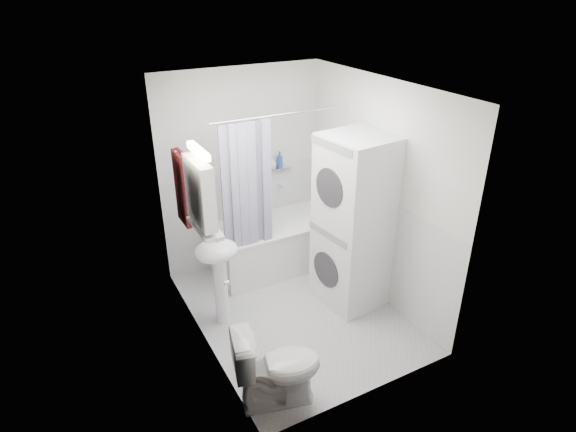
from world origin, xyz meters
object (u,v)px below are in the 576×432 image
bathtub (278,242)px  sink (218,264)px  washer_dryer (355,223)px  toilet (277,367)px

bathtub → sink: size_ratio=1.52×
bathtub → sink: 1.29m
washer_dryer → toilet: washer_dryer is taller
sink → washer_dryer: size_ratio=0.55×
washer_dryer → toilet: bearing=-152.5°
sink → washer_dryer: washer_dryer is taller
bathtub → washer_dryer: washer_dryer is taller
bathtub → washer_dryer: 1.23m
bathtub → washer_dryer: size_ratio=0.84×
bathtub → toilet: size_ratio=2.15×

